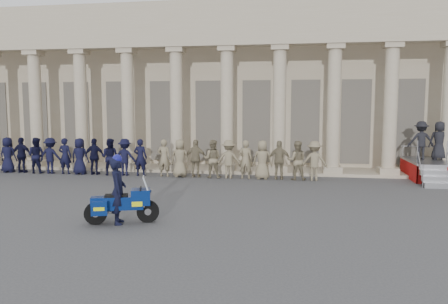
% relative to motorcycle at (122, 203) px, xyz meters
% --- Properties ---
extents(ground, '(90.00, 90.00, 0.00)m').
position_rel_motorcycle_xyz_m(ground, '(0.19, 1.96, -0.59)').
color(ground, '#404043').
rests_on(ground, ground).
extents(building, '(40.00, 12.50, 9.00)m').
position_rel_motorcycle_xyz_m(building, '(0.19, 16.70, 3.94)').
color(building, tan).
rests_on(building, ground).
extents(officer_rank, '(18.68, 0.68, 1.80)m').
position_rel_motorcycle_xyz_m(officer_rank, '(-3.06, 8.34, 0.31)').
color(officer_rank, black).
rests_on(officer_rank, ground).
extents(motorcycle, '(2.05, 1.15, 1.36)m').
position_rel_motorcycle_xyz_m(motorcycle, '(0.00, 0.00, 0.00)').
color(motorcycle, black).
rests_on(motorcycle, ground).
extents(rider, '(0.65, 0.81, 2.01)m').
position_rel_motorcycle_xyz_m(rider, '(-0.11, -0.04, 0.40)').
color(rider, black).
rests_on(rider, ground).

